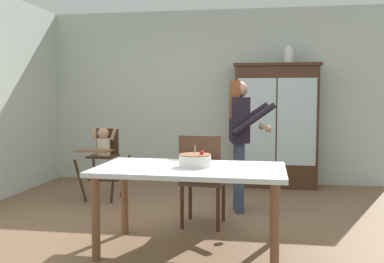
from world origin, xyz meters
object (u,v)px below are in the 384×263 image
(high_chair_with_toddler, at_px, (103,150))
(adult_person, at_px, (240,129))
(dining_table, at_px, (190,177))
(china_cabinet, at_px, (276,125))
(birthday_cake, at_px, (195,160))
(ceramic_vase, at_px, (289,55))
(dining_chair_far_side, at_px, (202,174))

(high_chair_with_toddler, relative_size, adult_person, 0.62)
(dining_table, bearing_deg, china_cabinet, 73.64)
(adult_person, bearing_deg, china_cabinet, -27.50)
(birthday_cake, bearing_deg, adult_person, 76.19)
(birthday_cake, bearing_deg, china_cabinet, 74.20)
(dining_table, bearing_deg, ceramic_vase, 70.57)
(adult_person, distance_m, dining_table, 1.45)
(china_cabinet, distance_m, dining_table, 2.99)
(adult_person, relative_size, birthday_cake, 5.47)
(dining_table, xyz_separation_m, birthday_cake, (0.04, 0.03, 0.15))
(high_chair_with_toddler, bearing_deg, dining_table, -47.32)
(ceramic_vase, distance_m, adult_person, 1.90)
(china_cabinet, xyz_separation_m, birthday_cake, (-0.80, -2.83, -0.13))
(adult_person, xyz_separation_m, dining_chair_far_side, (-0.35, -0.71, -0.41))
(birthday_cake, bearing_deg, ceramic_vase, 71.07)
(ceramic_vase, xyz_separation_m, birthday_cake, (-0.97, -2.83, -1.16))
(china_cabinet, height_order, birthday_cake, china_cabinet)
(ceramic_vase, height_order, dining_chair_far_side, ceramic_vase)
(ceramic_vase, relative_size, dining_chair_far_side, 0.28)
(china_cabinet, height_order, dining_chair_far_side, china_cabinet)
(high_chair_with_toddler, bearing_deg, china_cabinet, 29.99)
(china_cabinet, bearing_deg, dining_chair_far_side, -110.62)
(ceramic_vase, bearing_deg, adult_person, -113.26)
(high_chair_with_toddler, height_order, dining_chair_far_side, dining_chair_far_side)
(dining_table, distance_m, dining_chair_far_side, 0.67)
(china_cabinet, bearing_deg, adult_person, -107.56)
(china_cabinet, height_order, dining_table, china_cabinet)
(ceramic_vase, xyz_separation_m, dining_chair_far_side, (-1.00, -2.20, -1.40))
(dining_table, relative_size, dining_chair_far_side, 1.71)
(adult_person, height_order, dining_table, adult_person)
(ceramic_vase, distance_m, high_chair_with_toddler, 3.00)
(china_cabinet, xyz_separation_m, adult_person, (-0.47, -1.49, 0.04))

